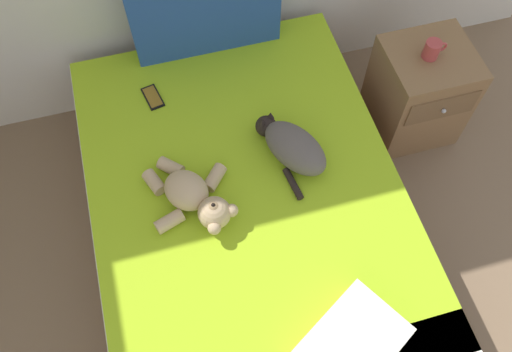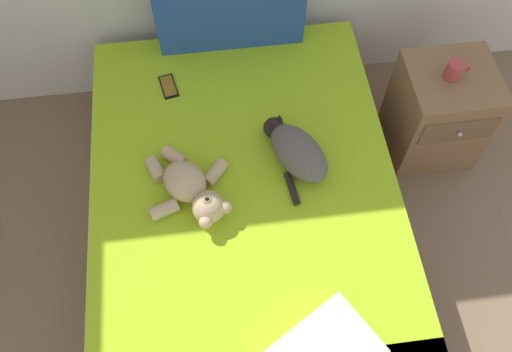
{
  "view_description": "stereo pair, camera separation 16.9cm",
  "coord_description": "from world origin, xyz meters",
  "px_view_note": "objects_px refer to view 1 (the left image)",
  "views": [
    {
      "loc": [
        1.51,
        2.02,
        2.58
      ],
      "look_at": [
        1.83,
        3.15,
        0.53
      ],
      "focal_mm": 37.32,
      "sensor_mm": 36.0,
      "label": 1
    },
    {
      "loc": [
        1.68,
        1.99,
        2.58
      ],
      "look_at": [
        1.83,
        3.15,
        0.53
      ],
      "focal_mm": 37.32,
      "sensor_mm": 36.0,
      "label": 2
    }
  ],
  "objects_px": {
    "nightstand": "(418,92)",
    "cat": "(292,146)",
    "cell_phone": "(153,97)",
    "throw_pillow": "(351,346)",
    "teddy_bear": "(194,197)",
    "mug": "(432,49)",
    "bed": "(249,221)",
    "patterned_cushion": "(205,8)"
  },
  "relations": [
    {
      "from": "cat",
      "to": "cell_phone",
      "type": "bearing_deg",
      "value": 138.37
    },
    {
      "from": "patterned_cushion",
      "to": "throw_pillow",
      "type": "xyz_separation_m",
      "value": [
        0.16,
        -1.67,
        -0.18
      ]
    },
    {
      "from": "patterned_cushion",
      "to": "throw_pillow",
      "type": "bearing_deg",
      "value": -84.41
    },
    {
      "from": "cell_phone",
      "to": "throw_pillow",
      "type": "relative_size",
      "value": 0.4
    },
    {
      "from": "cell_phone",
      "to": "nightstand",
      "type": "relative_size",
      "value": 0.28
    },
    {
      "from": "teddy_bear",
      "to": "mug",
      "type": "relative_size",
      "value": 3.8
    },
    {
      "from": "cat",
      "to": "nightstand",
      "type": "bearing_deg",
      "value": 20.45
    },
    {
      "from": "cat",
      "to": "mug",
      "type": "bearing_deg",
      "value": 21.1
    },
    {
      "from": "teddy_bear",
      "to": "throw_pillow",
      "type": "relative_size",
      "value": 1.14
    },
    {
      "from": "throw_pillow",
      "to": "mug",
      "type": "bearing_deg",
      "value": 54.38
    },
    {
      "from": "nightstand",
      "to": "mug",
      "type": "bearing_deg",
      "value": 172.62
    },
    {
      "from": "patterned_cushion",
      "to": "cat",
      "type": "relative_size",
      "value": 1.68
    },
    {
      "from": "patterned_cushion",
      "to": "cat",
      "type": "xyz_separation_m",
      "value": [
        0.21,
        -0.78,
        -0.17
      ]
    },
    {
      "from": "cat",
      "to": "nightstand",
      "type": "xyz_separation_m",
      "value": [
        0.84,
        0.31,
        -0.27
      ]
    },
    {
      "from": "patterned_cushion",
      "to": "mug",
      "type": "distance_m",
      "value": 1.13
    },
    {
      "from": "bed",
      "to": "patterned_cushion",
      "type": "bearing_deg",
      "value": 87.9
    },
    {
      "from": "nightstand",
      "to": "bed",
      "type": "bearing_deg",
      "value": -156.19
    },
    {
      "from": "teddy_bear",
      "to": "cell_phone",
      "type": "distance_m",
      "value": 0.64
    },
    {
      "from": "cell_phone",
      "to": "cat",
      "type": "bearing_deg",
      "value": -41.63
    },
    {
      "from": "patterned_cushion",
      "to": "teddy_bear",
      "type": "bearing_deg",
      "value": -106.29
    },
    {
      "from": "mug",
      "to": "bed",
      "type": "bearing_deg",
      "value": -155.65
    },
    {
      "from": "teddy_bear",
      "to": "nightstand",
      "type": "bearing_deg",
      "value": 18.73
    },
    {
      "from": "patterned_cushion",
      "to": "mug",
      "type": "xyz_separation_m",
      "value": [
        1.03,
        -0.46,
        -0.1
      ]
    },
    {
      "from": "bed",
      "to": "cat",
      "type": "relative_size",
      "value": 4.7
    },
    {
      "from": "cell_phone",
      "to": "mug",
      "type": "xyz_separation_m",
      "value": [
        1.38,
        -0.18,
        0.13
      ]
    },
    {
      "from": "mug",
      "to": "patterned_cushion",
      "type": "bearing_deg",
      "value": 155.82
    },
    {
      "from": "nightstand",
      "to": "cat",
      "type": "bearing_deg",
      "value": -159.55
    },
    {
      "from": "cell_phone",
      "to": "mug",
      "type": "relative_size",
      "value": 1.33
    },
    {
      "from": "bed",
      "to": "teddy_bear",
      "type": "relative_size",
      "value": 4.55
    },
    {
      "from": "cat",
      "to": "cell_phone",
      "type": "xyz_separation_m",
      "value": [
        -0.56,
        0.5,
        -0.07
      ]
    },
    {
      "from": "teddy_bear",
      "to": "nightstand",
      "type": "xyz_separation_m",
      "value": [
        1.32,
        0.45,
        -0.27
      ]
    },
    {
      "from": "cat",
      "to": "mug",
      "type": "distance_m",
      "value": 0.88
    },
    {
      "from": "cell_phone",
      "to": "nightstand",
      "type": "bearing_deg",
      "value": -7.57
    },
    {
      "from": "throw_pillow",
      "to": "nightstand",
      "type": "height_order",
      "value": "throw_pillow"
    },
    {
      "from": "mug",
      "to": "cell_phone",
      "type": "bearing_deg",
      "value": 172.43
    },
    {
      "from": "cat",
      "to": "mug",
      "type": "relative_size",
      "value": 3.68
    },
    {
      "from": "bed",
      "to": "nightstand",
      "type": "relative_size",
      "value": 3.59
    },
    {
      "from": "cat",
      "to": "throw_pillow",
      "type": "height_order",
      "value": "cat"
    },
    {
      "from": "cat",
      "to": "bed",
      "type": "bearing_deg",
      "value": -146.12
    },
    {
      "from": "patterned_cushion",
      "to": "mug",
      "type": "height_order",
      "value": "patterned_cushion"
    },
    {
      "from": "cat",
      "to": "patterned_cushion",
      "type": "bearing_deg",
      "value": 105.38
    },
    {
      "from": "bed",
      "to": "cell_phone",
      "type": "distance_m",
      "value": 0.78
    }
  ]
}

